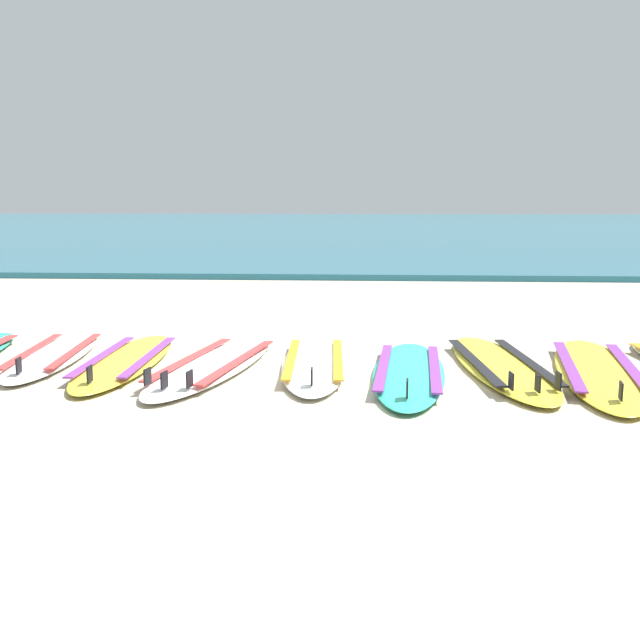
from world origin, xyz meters
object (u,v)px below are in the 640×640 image
at_px(surfboard_4, 214,364).
at_px(surfboard_6, 409,372).
at_px(surfboard_5, 315,363).
at_px(surfboard_7, 500,365).
at_px(surfboard_2, 54,355).
at_px(surfboard_3, 126,360).
at_px(surfboard_8, 598,371).

distance_m(surfboard_4, surfboard_6, 1.47).
distance_m(surfboard_5, surfboard_6, 0.74).
bearing_deg(surfboard_5, surfboard_4, -173.07).
bearing_deg(surfboard_5, surfboard_7, 0.18).
xyz_separation_m(surfboard_5, surfboard_7, (1.40, 0.00, 0.00)).
xyz_separation_m(surfboard_2, surfboard_5, (2.12, -0.16, -0.00)).
bearing_deg(surfboard_5, surfboard_3, -179.97).
height_order(surfboard_6, surfboard_7, same).
relative_size(surfboard_5, surfboard_8, 0.83).
xyz_separation_m(surfboard_3, surfboard_6, (2.17, -0.23, -0.00)).
bearing_deg(surfboard_2, surfboard_8, -3.83).
relative_size(surfboard_3, surfboard_8, 0.86).
relative_size(surfboard_3, surfboard_5, 1.03).
xyz_separation_m(surfboard_4, surfboard_5, (0.76, 0.09, -0.00)).
distance_m(surfboard_4, surfboard_7, 2.17).
bearing_deg(surfboard_4, surfboard_2, 169.40).
bearing_deg(surfboard_8, surfboard_2, 176.17).
distance_m(surfboard_4, surfboard_8, 2.85).
distance_m(surfboard_3, surfboard_4, 0.72).
distance_m(surfboard_3, surfboard_7, 2.88).
xyz_separation_m(surfboard_2, surfboard_7, (3.53, -0.16, 0.00)).
height_order(surfboard_2, surfboard_3, same).
bearing_deg(surfboard_6, surfboard_5, 161.66).
bearing_deg(surfboard_3, surfboard_4, -7.33).
relative_size(surfboard_2, surfboard_3, 0.96).
bearing_deg(surfboard_5, surfboard_6, -18.34).
relative_size(surfboard_5, surfboard_6, 0.95).
bearing_deg(surfboard_7, surfboard_3, -179.90).
height_order(surfboard_3, surfboard_4, same).
xyz_separation_m(surfboard_3, surfboard_8, (3.56, -0.12, -0.00)).
distance_m(surfboard_2, surfboard_6, 2.85).
xyz_separation_m(surfboard_3, surfboard_4, (0.71, -0.09, 0.00)).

